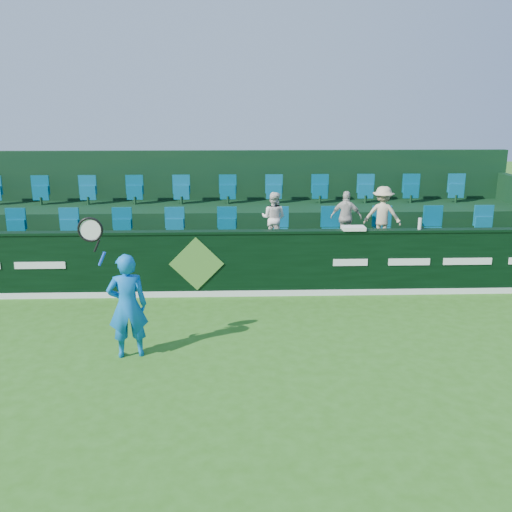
{
  "coord_description": "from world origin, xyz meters",
  "views": [
    {
      "loc": [
        0.82,
        -7.1,
        3.85
      ],
      "look_at": [
        1.15,
        2.8,
        1.15
      ],
      "focal_mm": 40.0,
      "sensor_mm": 36.0,
      "label": 1
    }
  ],
  "objects_px": {
    "spectator_left": "(274,218)",
    "towel": "(354,228)",
    "spectator_right": "(383,215)",
    "spectator_middle": "(346,217)",
    "drinks_bottle": "(420,224)",
    "tennis_player": "(127,305)"
  },
  "relations": [
    {
      "from": "spectator_middle",
      "to": "drinks_bottle",
      "type": "height_order",
      "value": "spectator_middle"
    },
    {
      "from": "towel",
      "to": "drinks_bottle",
      "type": "height_order",
      "value": "drinks_bottle"
    },
    {
      "from": "tennis_player",
      "to": "towel",
      "type": "height_order",
      "value": "tennis_player"
    },
    {
      "from": "towel",
      "to": "drinks_bottle",
      "type": "xyz_separation_m",
      "value": [
        1.34,
        0.0,
        0.08
      ]
    },
    {
      "from": "tennis_player",
      "to": "spectator_left",
      "type": "distance_m",
      "value": 4.71
    },
    {
      "from": "spectator_left",
      "to": "spectator_right",
      "type": "distance_m",
      "value": 2.4
    },
    {
      "from": "spectator_middle",
      "to": "drinks_bottle",
      "type": "relative_size",
      "value": 4.97
    },
    {
      "from": "towel",
      "to": "spectator_left",
      "type": "bearing_deg",
      "value": 143.93
    },
    {
      "from": "spectator_middle",
      "to": "spectator_right",
      "type": "xyz_separation_m",
      "value": [
        0.8,
        0.0,
        0.05
      ]
    },
    {
      "from": "spectator_middle",
      "to": "towel",
      "type": "xyz_separation_m",
      "value": [
        -0.06,
        -1.12,
        0.0
      ]
    },
    {
      "from": "spectator_left",
      "to": "spectator_right",
      "type": "bearing_deg",
      "value": -157.96
    },
    {
      "from": "spectator_middle",
      "to": "towel",
      "type": "relative_size",
      "value": 2.55
    },
    {
      "from": "tennis_player",
      "to": "spectator_right",
      "type": "bearing_deg",
      "value": 38.92
    },
    {
      "from": "spectator_left",
      "to": "spectator_right",
      "type": "relative_size",
      "value": 0.91
    },
    {
      "from": "spectator_left",
      "to": "towel",
      "type": "height_order",
      "value": "spectator_left"
    },
    {
      "from": "spectator_middle",
      "to": "spectator_right",
      "type": "bearing_deg",
      "value": -165.68
    },
    {
      "from": "towel",
      "to": "spectator_middle",
      "type": "bearing_deg",
      "value": 86.8
    },
    {
      "from": "spectator_left",
      "to": "towel",
      "type": "relative_size",
      "value": 2.52
    },
    {
      "from": "spectator_left",
      "to": "spectator_middle",
      "type": "bearing_deg",
      "value": -157.96
    },
    {
      "from": "spectator_middle",
      "to": "drinks_bottle",
      "type": "xyz_separation_m",
      "value": [
        1.28,
        -1.12,
        0.09
      ]
    },
    {
      "from": "tennis_player",
      "to": "drinks_bottle",
      "type": "distance_m",
      "value": 6.11
    },
    {
      "from": "towel",
      "to": "tennis_player",
      "type": "bearing_deg",
      "value": -144.89
    }
  ]
}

